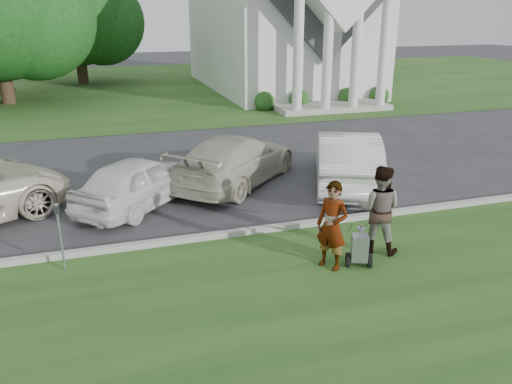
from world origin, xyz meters
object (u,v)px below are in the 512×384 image
striping_cart (359,249)px  car_d (347,158)px  tree_back (76,16)px  car_b (139,181)px  person_left (332,226)px  car_c (236,160)px  parking_meter_near (59,229)px  person_right (379,210)px

striping_cart → car_d: bearing=86.9°
tree_back → car_b: tree_back is taller
person_left → car_c: (-0.42, 5.85, -0.18)m
striping_cart → car_c: bearing=120.5°
parking_meter_near → tree_back: bearing=90.0°
car_c → tree_back: bearing=-35.4°
person_left → person_right: (1.30, 0.40, 0.05)m
person_left → car_b: (-3.42, 4.77, -0.23)m
person_right → car_d: (1.44, 4.29, -0.15)m
tree_back → car_b: bearing=-86.1°
person_left → car_b: bearing=-179.0°
person_left → person_right: 1.36m
person_right → striping_cart: bearing=74.0°
tree_back → striping_cart: size_ratio=8.62×
car_b → striping_cart: bearing=173.1°
parking_meter_near → car_b: 3.74m
tree_back → parking_meter_near: (-0.00, -30.00, -3.81)m
person_left → parking_meter_near: bearing=-140.8°
tree_back → striping_cart: (5.83, -31.65, -4.31)m
tree_back → car_d: size_ratio=1.90×
tree_back → car_c: 26.42m
person_right → person_left: bearing=54.2°
striping_cart → car_b: (-4.01, 4.91, 0.28)m
car_b → car_d: car_d is taller
tree_back → person_right: 32.02m
striping_cart → person_right: bearing=57.8°
person_left → tree_back: bearing=154.7°
person_left → car_c: size_ratio=0.36×
parking_meter_near → car_d: 8.60m
striping_cart → car_d: size_ratio=0.22×
parking_meter_near → person_left: bearing=-16.1°
parking_meter_near → car_d: size_ratio=0.29×
car_b → person_left: bearing=169.5°
car_d → tree_back: bearing=-50.2°
car_c → car_b: bearing=63.7°
tree_back → person_right: size_ratio=4.90×
car_b → car_d: bearing=-136.9°
person_left → person_right: bearing=72.4°
tree_back → car_c: (4.82, -25.67, -3.98)m
car_b → car_d: size_ratio=0.81×
car_c → parking_meter_near: bearing=85.9°
person_right → parking_meter_near: bearing=27.4°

